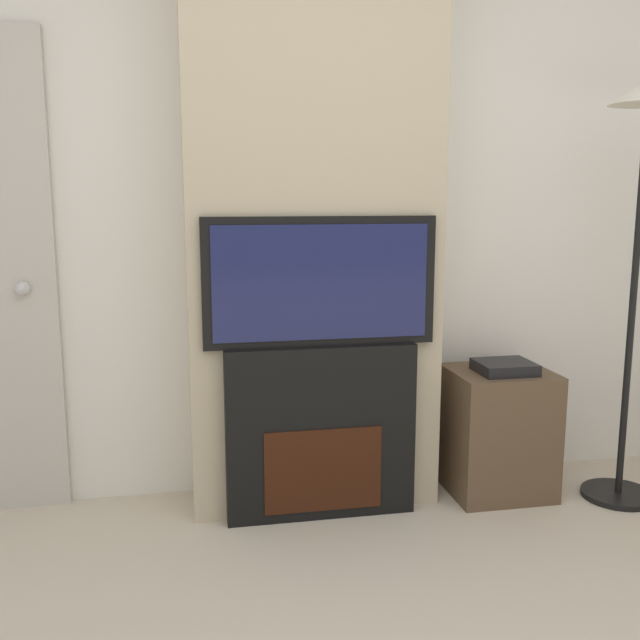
# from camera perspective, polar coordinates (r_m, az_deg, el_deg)

# --- Properties ---
(wall_back) EXTENTS (6.00, 0.06, 2.70)m
(wall_back) POSITION_cam_1_polar(r_m,az_deg,el_deg) (3.24, -1.28, 9.99)
(wall_back) COLOR silver
(wall_back) RESTS_ON ground_plane
(chimney_breast) EXTENTS (1.06, 0.34, 2.70)m
(chimney_breast) POSITION_cam_1_polar(r_m,az_deg,el_deg) (3.04, -0.63, 9.99)
(chimney_breast) COLOR #BCAD8E
(chimney_breast) RESTS_ON ground_plane
(fireplace) EXTENTS (0.80, 0.15, 0.74)m
(fireplace) POSITION_cam_1_polar(r_m,az_deg,el_deg) (3.04, 0.00, -8.90)
(fireplace) COLOR black
(fireplace) RESTS_ON ground_plane
(television) EXTENTS (0.96, 0.07, 0.53)m
(television) POSITION_cam_1_polar(r_m,az_deg,el_deg) (2.89, 0.01, 3.08)
(television) COLOR black
(television) RESTS_ON fireplace
(media_stand) EXTENTS (0.44, 0.39, 0.62)m
(media_stand) POSITION_cam_1_polar(r_m,az_deg,el_deg) (3.38, 14.04, -8.53)
(media_stand) COLOR brown
(media_stand) RESTS_ON ground_plane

